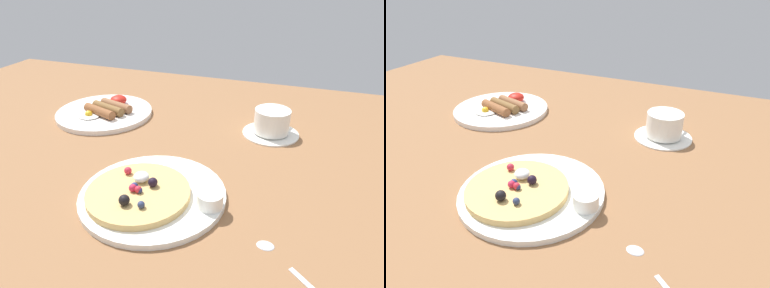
{
  "view_description": "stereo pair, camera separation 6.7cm",
  "coord_description": "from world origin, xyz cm",
  "views": [
    {
      "loc": [
        27.28,
        -64.49,
        39.86
      ],
      "look_at": [
        5.1,
        -1.17,
        4.0
      ],
      "focal_mm": 32.28,
      "sensor_mm": 36.0,
      "label": 1
    },
    {
      "loc": [
        33.5,
        -61.95,
        39.86
      ],
      "look_at": [
        5.1,
        -1.17,
        4.0
      ],
      "focal_mm": 32.28,
      "sensor_mm": 36.0,
      "label": 2
    }
  ],
  "objects": [
    {
      "name": "syrup_ramekin",
      "position": [
        14.14,
        -17.3,
        2.6
      ],
      "size": [
        4.68,
        4.68,
        2.78
      ],
      "color": "white",
      "rests_on": "pancake_plate"
    },
    {
      "name": "ground_plane",
      "position": [
        0.0,
        0.0,
        -1.5
      ],
      "size": [
        190.05,
        118.85,
        3.0
      ],
      "primitive_type": "cube",
      "color": "#8B5F3D"
    },
    {
      "name": "pancake_plate",
      "position": [
        2.75,
        -16.83,
        0.58
      ],
      "size": [
        27.7,
        27.7,
        1.17
      ],
      "primitive_type": "cylinder",
      "color": "white",
      "rests_on": "ground_plane"
    },
    {
      "name": "coffee_cup",
      "position": [
        20.06,
        17.94,
        3.85
      ],
      "size": [
        8.95,
        11.79,
        6.05
      ],
      "color": "white",
      "rests_on": "coffee_saucer"
    },
    {
      "name": "teaspoon",
      "position": [
        28.22,
        -25.28,
        0.24
      ],
      "size": [
        14.06,
        11.66,
        0.6
      ],
      "color": "silver",
      "rests_on": "ground_plane"
    },
    {
      "name": "fried_breakfast",
      "position": [
        -25.85,
        14.74,
        2.55
      ],
      "size": [
        13.25,
        16.25,
        2.91
      ],
      "color": "#8D5C3B",
      "rests_on": "breakfast_plate"
    },
    {
      "name": "coffee_saucer",
      "position": [
        20.01,
        17.81,
        0.36
      ],
      "size": [
        14.38,
        14.38,
        0.71
      ],
      "primitive_type": "cylinder",
      "color": "white",
      "rests_on": "ground_plane"
    },
    {
      "name": "breakfast_plate",
      "position": [
        -27.24,
        14.43,
        0.67
      ],
      "size": [
        27.22,
        27.22,
        1.35
      ],
      "primitive_type": "cylinder",
      "color": "white",
      "rests_on": "ground_plane"
    },
    {
      "name": "pancake_with_berries",
      "position": [
        0.77,
        -18.76,
        1.95
      ],
      "size": [
        19.29,
        19.29,
        3.27
      ],
      "color": "tan",
      "rests_on": "pancake_plate"
    }
  ]
}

